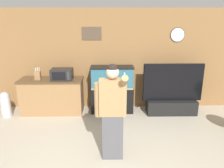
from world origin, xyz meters
The scene contains 8 objects.
wall_back_paneled centered at (0.00, 2.94, 1.30)m, with size 10.00×0.08×2.60m.
counter_island centered at (-1.41, 2.55, 0.45)m, with size 1.58×0.62×0.89m.
microwave centered at (-1.12, 2.52, 1.02)m, with size 0.52×0.36×0.27m.
knife_block centered at (-1.72, 2.52, 1.00)m, with size 0.14×0.11×0.31m.
aquarium_on_stand centered at (0.12, 2.59, 0.60)m, with size 1.08×0.44×1.20m.
tv_on_stand centered at (1.63, 2.42, 0.38)m, with size 1.49×0.40×1.30m.
person_standing centered at (0.09, 0.60, 0.87)m, with size 0.53×0.40×1.67m.
trash_bin centered at (-2.51, 2.31, 0.33)m, with size 0.25×0.25×0.64m.
Camera 1 is at (0.04, -2.73, 2.36)m, focal length 35.00 mm.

